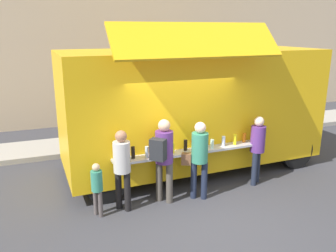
# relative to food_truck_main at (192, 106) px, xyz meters

# --- Properties ---
(ground_plane) EXTENTS (60.00, 60.00, 0.00)m
(ground_plane) POSITION_rel_food_truck_main_xyz_m (-0.79, -2.38, -1.66)
(ground_plane) COLOR #38383D
(curb_strip) EXTENTS (28.00, 1.60, 0.15)m
(curb_strip) POSITION_rel_food_truck_main_xyz_m (-4.00, 2.62, -1.58)
(curb_strip) COLOR #9E998E
(curb_strip) RESTS_ON ground
(building_behind) EXTENTS (32.00, 2.40, 9.14)m
(building_behind) POSITION_rel_food_truck_main_xyz_m (-3.00, 6.52, 2.91)
(building_behind) COLOR #C6AE8E
(building_behind) RESTS_ON ground
(food_truck_main) EXTENTS (6.47, 3.25, 3.66)m
(food_truck_main) POSITION_rel_food_truck_main_xyz_m (0.00, 0.00, 0.00)
(food_truck_main) COLOR yellow
(food_truck_main) RESTS_ON ground
(trash_bin) EXTENTS (0.60, 0.60, 0.92)m
(trash_bin) POSITION_rel_food_truck_main_xyz_m (3.56, 2.32, -1.20)
(trash_bin) COLOR #2B633A
(trash_bin) RESTS_ON ground
(customer_front_ordering) EXTENTS (0.54, 0.42, 1.70)m
(customer_front_ordering) POSITION_rel_food_truck_main_xyz_m (-0.61, -1.67, -0.65)
(customer_front_ordering) COLOR #1D2439
(customer_front_ordering) RESTS_ON ground
(customer_mid_with_backpack) EXTENTS (0.56, 0.55, 1.79)m
(customer_mid_with_backpack) POSITION_rel_food_truck_main_xyz_m (-1.36, -1.58, -0.56)
(customer_mid_with_backpack) COLOR #4E483F
(customer_mid_with_backpack) RESTS_ON ground
(customer_rear_waiting) EXTENTS (0.34, 0.34, 1.66)m
(customer_rear_waiting) POSITION_rel_food_truck_main_xyz_m (-2.22, -1.57, -0.67)
(customer_rear_waiting) COLOR black
(customer_rear_waiting) RESTS_ON ground
(customer_extra_browsing) EXTENTS (0.33, 0.33, 1.63)m
(customer_extra_browsing) POSITION_rel_food_truck_main_xyz_m (0.98, -1.47, -0.69)
(customer_extra_browsing) COLOR #1E2536
(customer_extra_browsing) RESTS_ON ground
(child_near_queue) EXTENTS (0.22, 0.22, 1.09)m
(child_near_queue) POSITION_rel_food_truck_main_xyz_m (-2.74, -1.65, -1.01)
(child_near_queue) COLOR #504845
(child_near_queue) RESTS_ON ground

